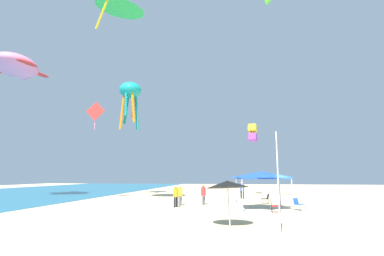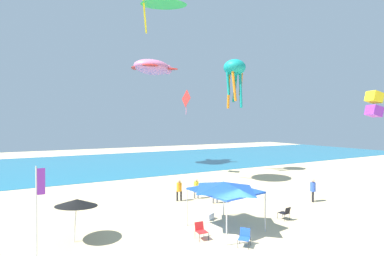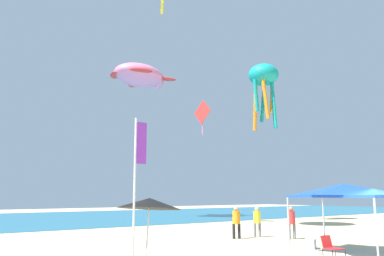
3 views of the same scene
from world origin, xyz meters
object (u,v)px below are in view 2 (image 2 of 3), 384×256
Objects in this scene: folding_chair_facing_ocean at (245,236)px; person_near_umbrella at (179,188)px; beach_umbrella at (77,203)px; cooler_box at (209,216)px; canopy_tent at (225,187)px; kite_delta_green at (164,0)px; person_kite_handler at (215,190)px; kite_octopus_teal at (235,70)px; person_by_tent at (196,187)px; person_watching_sky at (313,188)px; banner_flag at (38,207)px; folding_chair_near_cooler at (201,230)px; kite_box_yellow at (374,104)px; folding_chair_left_of_tent at (285,212)px; kite_turtle_pink at (153,67)px; kite_diamond_red at (186,99)px.

folding_chair_facing_ocean is 8.81m from person_near_umbrella.
beach_umbrella is 7.83m from cooler_box.
kite_delta_green reaches higher than canopy_tent.
kite_octopus_teal reaches higher than person_kite_handler.
person_near_umbrella is (-1.50, 0.03, 0.03)m from person_by_tent.
kite_delta_green is at bearing 83.98° from canopy_tent.
person_kite_handler is at bearing 114.82° from person_watching_sky.
folding_chair_facing_ocean is 9.39m from banner_flag.
kite_delta_green reaches higher than beach_umbrella.
folding_chair_near_cooler is 0.38× the size of kite_box_yellow.
folding_chair_near_cooler is (5.68, -2.77, -1.48)m from beach_umbrella.
canopy_tent reaches higher than cooler_box.
person_by_tent is at bearing 105.87° from person_watching_sky.
kite_box_yellow reaches higher than cooler_box.
person_by_tent reaches higher than folding_chair_left_of_tent.
canopy_tent is 2.32× the size of person_kite_handler.
kite_turtle_pink reaches higher than beach_umbrella.
banner_flag is (-8.85, 2.38, 2.06)m from folding_chair_facing_ocean.
canopy_tent is 2.20× the size of person_watching_sky.
kite_box_yellow is at bearing -0.65° from canopy_tent.
kite_octopus_teal reaches higher than banner_flag.
kite_octopus_teal is at bearing -124.05° from folding_chair_left_of_tent.
person_near_umbrella is (0.22, 6.43, -1.41)m from canopy_tent.
person_near_umbrella is at bearing -20.23° from person_kite_handler.
kite_box_yellow is at bearing 110.02° from kite_octopus_teal.
person_by_tent is at bearing -18.76° from kite_diamond_red.
person_by_tent is 0.22× the size of kite_turtle_pink.
person_near_umbrella is (9.55, 6.39, -1.56)m from banner_flag.
person_kite_handler is at bearing -12.83° from kite_diamond_red.
person_watching_sky reaches higher than folding_chair_facing_ocean.
folding_chair_facing_ocean and folding_chair_left_of_tent have the same top height.
folding_chair_left_of_tent is at bearing -2.70° from banner_flag.
kite_octopus_teal is (-2.62, 15.05, 5.06)m from kite_box_yellow.
kite_turtle_pink is at bearing 60.22° from banner_flag.
beach_umbrella is 12.17m from folding_chair_left_of_tent.
beach_umbrella is 0.37× the size of kite_delta_green.
canopy_tent is 9.37m from person_watching_sky.
kite_diamond_red is at bearing -85.76° from person_kite_handler.
folding_chair_near_cooler is 0.50× the size of person_near_umbrella.
folding_chair_left_of_tent is 0.28× the size of kite_diamond_red.
person_watching_sky is 27.88m from kite_turtle_pink.
banner_flag is 1.97× the size of kite_box_yellow.
cooler_box is 20.44m from kite_delta_green.
kite_delta_green is at bearing -130.42° from kite_turtle_pink.
person_watching_sky is (11.10, 1.92, 0.54)m from folding_chair_near_cooler.
folding_chair_left_of_tent is at bearing -48.97° from kite_delta_green.
beach_umbrella reaches higher than folding_chair_facing_ocean.
cooler_box is at bearing -3.55° from beach_umbrella.
person_watching_sky is at bearing 4.07° from banner_flag.
person_watching_sky is at bearing -25.19° from kite_delta_green.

